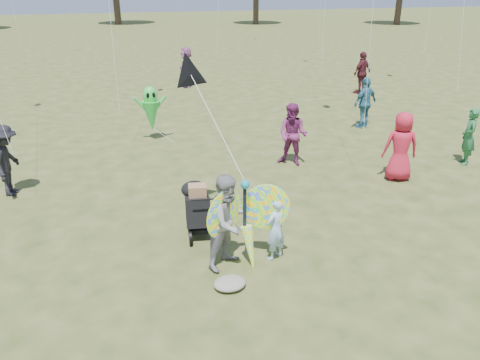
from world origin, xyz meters
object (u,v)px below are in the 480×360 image
crowd_c (365,103)px  alien_kite (151,111)px  child_girl (276,229)px  crowd_e (293,135)px  crowd_b (7,161)px  jogging_stroller (197,206)px  crowd_h (362,73)px  butterfly_kite (247,222)px  adult_man (228,221)px  crowd_a (401,147)px  crowd_f (469,137)px  crowd_j (186,67)px

crowd_c → alien_kite: size_ratio=1.00×
child_girl → crowd_e: size_ratio=0.70×
crowd_b → jogging_stroller: size_ratio=1.55×
crowd_c → crowd_h: (2.88, 4.81, 0.06)m
butterfly_kite → alien_kite: size_ratio=1.03×
adult_man → crowd_h: size_ratio=0.92×
adult_man → jogging_stroller: size_ratio=1.57×
crowd_h → child_girl: bearing=30.3°
crowd_b → crowd_h: size_ratio=0.91×
crowd_e → crowd_h: size_ratio=0.92×
crowd_c → crowd_e: size_ratio=1.02×
crowd_e → alien_kite: size_ratio=0.98×
jogging_stroller → alien_kite: 6.34m
adult_man → crowd_h: 15.21m
adult_man → crowd_a: 5.79m
crowd_b → alien_kite: bearing=-40.4°
crowd_e → jogging_stroller: size_ratio=1.56×
crowd_e → jogging_stroller: (-3.40, -2.97, -0.24)m
child_girl → crowd_a: (4.41, 2.49, 0.28)m
child_girl → crowd_h: crowd_h is taller
crowd_c → alien_kite: crowd_c is taller
crowd_f → crowd_j: bearing=-130.1°
crowd_f → crowd_j: (-5.04, 12.82, 0.16)m
crowd_h → crowd_j: size_ratio=0.99×
crowd_a → crowd_h: 10.26m
adult_man → crowd_j: crowd_j is taller
crowd_a → crowd_j: (-2.57, 13.18, 0.06)m
crowd_a → crowd_e: (-2.13, 1.83, -0.02)m
jogging_stroller → crowd_a: bearing=21.8°
crowd_h → butterfly_kite: size_ratio=1.04×
crowd_b → crowd_h: (13.87, 7.06, 0.08)m
child_girl → jogging_stroller: (-1.12, 1.35, 0.01)m
adult_man → crowd_h: crowd_h is taller
crowd_e → crowd_h: 9.96m
crowd_a → alien_kite: crowd_a is taller
adult_man → crowd_f: (7.74, 2.77, -0.07)m
crowd_f → crowd_h: (2.13, 8.81, 0.15)m
child_girl → crowd_a: bearing=-176.4°
butterfly_kite → alien_kite: 7.67m
crowd_c → crowd_e: bearing=16.1°
crowd_h → alien_kite: crowd_h is taller
crowd_b → crowd_h: bearing=-52.4°
crowd_c → crowd_h: 5.60m
child_girl → adult_man: size_ratio=0.70×
crowd_b → crowd_f: (11.74, -1.75, -0.07)m
crowd_j → alien_kite: bearing=-4.0°
crowd_h → crowd_e: bearing=25.5°
crowd_a → jogging_stroller: (-5.53, -1.14, -0.27)m
crowd_c → adult_man: bearing=26.8°
crowd_j → jogging_stroller: crowd_j is taller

